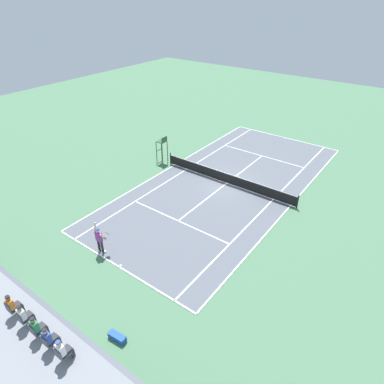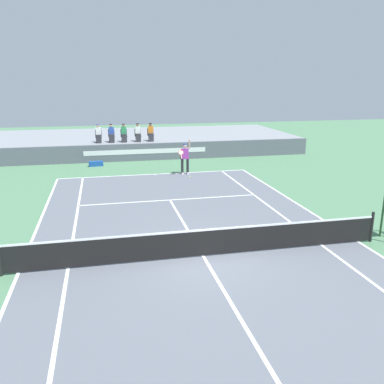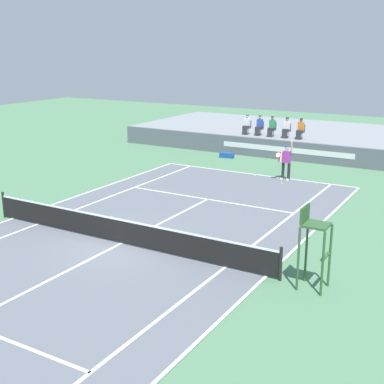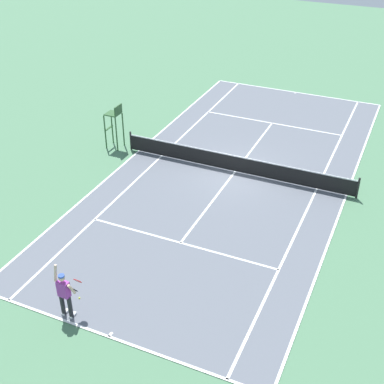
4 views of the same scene
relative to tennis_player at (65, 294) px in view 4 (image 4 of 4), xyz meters
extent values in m
plane|color=#4C7A56|center=(-1.77, -11.63, -0.99)|extent=(80.00, 80.00, 0.00)
cube|color=slate|center=(-1.77, -11.63, -0.98)|extent=(10.98, 23.78, 0.02)
cube|color=white|center=(-1.77, 0.26, -0.97)|extent=(10.98, 0.10, 0.01)
cube|color=white|center=(-1.77, -23.52, -0.97)|extent=(10.98, 0.10, 0.01)
cube|color=white|center=(-7.26, -11.63, -0.97)|extent=(0.10, 23.78, 0.01)
cube|color=white|center=(3.72, -11.63, -0.97)|extent=(0.10, 23.78, 0.01)
cube|color=white|center=(-5.88, -11.63, -0.97)|extent=(0.10, 23.78, 0.01)
cube|color=white|center=(2.34, -11.63, -0.97)|extent=(0.10, 23.78, 0.01)
cube|color=white|center=(-1.77, -5.23, -0.97)|extent=(8.22, 0.10, 0.01)
cube|color=white|center=(-1.77, -18.03, -0.97)|extent=(8.22, 0.10, 0.01)
cube|color=white|center=(-1.77, -11.63, -0.97)|extent=(0.10, 12.80, 0.01)
cube|color=white|center=(-1.77, 0.16, -0.97)|extent=(0.10, 0.20, 0.01)
cube|color=white|center=(-1.77, -23.42, -0.97)|extent=(0.10, 0.20, 0.01)
cylinder|color=black|center=(-7.71, -11.63, -0.46)|extent=(0.10, 0.10, 1.07)
cylinder|color=black|center=(4.17, -11.63, -0.46)|extent=(0.10, 0.10, 1.07)
cube|color=black|center=(-1.77, -11.63, -0.51)|extent=(11.78, 0.02, 0.84)
cube|color=white|center=(-1.77, -11.63, -0.09)|extent=(11.78, 0.03, 0.06)
cylinder|color=#232328|center=(0.17, 0.01, -0.53)|extent=(0.15, 0.15, 0.92)
cylinder|color=#232328|center=(-0.15, 0.02, -0.53)|extent=(0.15, 0.15, 0.92)
cube|color=white|center=(0.16, -0.05, -0.94)|extent=(0.13, 0.28, 0.10)
cube|color=white|center=(-0.16, -0.04, -0.94)|extent=(0.13, 0.28, 0.10)
cube|color=purple|center=(0.01, 0.02, 0.23)|extent=(0.41, 0.26, 0.60)
sphere|color=beige|center=(0.01, 0.02, 0.70)|extent=(0.22, 0.22, 0.22)
cylinder|color=#2D4CA8|center=(0.01, 0.02, 0.79)|extent=(0.21, 0.21, 0.06)
cylinder|color=beige|center=(0.27, -0.02, 0.79)|extent=(0.10, 0.22, 0.61)
cylinder|color=beige|center=(-0.26, -0.07, 0.25)|extent=(0.10, 0.33, 0.56)
cylinder|color=black|center=(-0.30, -0.19, 0.12)|extent=(0.04, 0.19, 0.25)
torus|color=red|center=(-0.30, -0.37, 0.38)|extent=(0.31, 0.21, 0.26)
cylinder|color=silver|center=(-0.30, -0.37, 0.38)|extent=(0.28, 0.17, 0.22)
sphere|color=#D1E533|center=(0.13, -0.84, -0.96)|extent=(0.07, 0.07, 0.07)
cylinder|color=#2D562D|center=(5.51, -11.28, -0.04)|extent=(0.07, 0.07, 1.90)
cylinder|color=#2D562D|center=(5.51, -11.98, -0.04)|extent=(0.07, 0.07, 1.90)
cylinder|color=#2D562D|center=(4.81, -11.28, -0.04)|extent=(0.07, 0.07, 1.90)
cylinder|color=#2D562D|center=(4.81, -11.98, -0.04)|extent=(0.07, 0.07, 1.90)
cube|color=#2D562D|center=(5.16, -11.63, 0.94)|extent=(0.70, 0.70, 0.06)
cube|color=#2D562D|center=(4.81, -11.63, 1.21)|extent=(0.06, 0.70, 0.48)
cube|color=#2D562D|center=(5.48, -11.63, 0.05)|extent=(0.10, 0.70, 0.04)
camera|label=1|loc=(-13.57, 9.17, 12.85)|focal=31.44mm
camera|label=2|loc=(-4.67, -23.13, 4.40)|focal=38.17mm
camera|label=3|loc=(9.12, -25.35, 5.76)|focal=49.06mm
camera|label=4|loc=(-9.17, 10.17, 12.07)|focal=49.34mm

